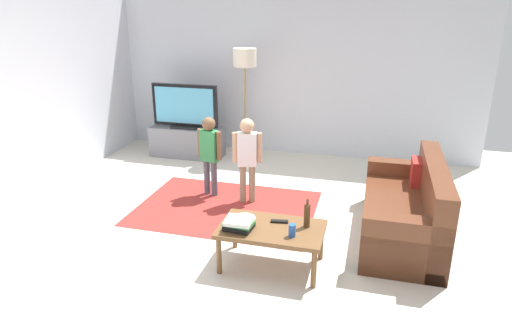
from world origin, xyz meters
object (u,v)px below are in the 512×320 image
at_px(child_near_tv, 210,149).
at_px(tv_remote, 279,221).
at_px(couch, 409,213).
at_px(book_stack, 239,224).
at_px(floor_lamp, 245,64).
at_px(bottle, 307,215).
at_px(soda_can, 292,230).
at_px(plate, 244,218).
at_px(coffee_table, 272,232).
at_px(tv, 185,107).
at_px(tv_stand, 187,142).
at_px(child_center, 247,153).

distance_m(child_near_tv, tv_remote, 1.84).
distance_m(couch, book_stack, 1.94).
height_order(floor_lamp, bottle, floor_lamp).
bearing_deg(tv_remote, soda_can, -63.60).
relative_size(soda_can, plate, 0.55).
relative_size(coffee_table, plate, 4.55).
bearing_deg(tv, tv_remote, -51.78).
height_order(tv_stand, bottle, bottle).
xyz_separation_m(child_center, soda_can, (0.86, -1.51, -0.19)).
height_order(floor_lamp, child_center, floor_lamp).
relative_size(child_near_tv, plate, 4.85).
bearing_deg(tv_remote, tv, 119.31).
relative_size(couch, child_center, 1.63).
xyz_separation_m(tv_stand, floor_lamp, (0.97, 0.15, 1.30)).
height_order(couch, child_near_tv, child_near_tv).
bearing_deg(floor_lamp, bottle, -63.45).
bearing_deg(couch, book_stack, -146.23).
relative_size(tv, child_near_tv, 1.03).
relative_size(couch, floor_lamp, 1.01).
relative_size(tv_stand, child_near_tv, 1.12).
bearing_deg(soda_can, tv_remote, 125.31).
bearing_deg(book_stack, soda_can, -0.26).
relative_size(tv_stand, bottle, 4.15).
bearing_deg(floor_lamp, couch, -40.34).
bearing_deg(child_center, tv_stand, 134.42).
relative_size(tv, floor_lamp, 0.62).
bearing_deg(coffee_table, child_center, 114.81).
distance_m(child_center, book_stack, 1.56).
bearing_deg(couch, child_near_tv, 168.13).
bearing_deg(plate, child_center, 104.86).
bearing_deg(tv, book_stack, -58.57).
height_order(tv, book_stack, tv).
height_order(tv_stand, plate, tv_stand).
bearing_deg(soda_can, tv, 128.00).
height_order(tv_stand, child_near_tv, child_near_tv).
bearing_deg(bottle, plate, 180.00).
distance_m(couch, soda_can, 1.54).
relative_size(child_near_tv, tv_remote, 6.28).
relative_size(floor_lamp, plate, 8.09).
height_order(floor_lamp, tv_remote, floor_lamp).
xyz_separation_m(coffee_table, plate, (-0.30, 0.10, 0.06)).
distance_m(tv_stand, plate, 3.34).
bearing_deg(child_center, book_stack, -76.89).
distance_m(tv_stand, book_stack, 3.54).
distance_m(coffee_table, book_stack, 0.33).
bearing_deg(tv, child_center, -45.19).
bearing_deg(floor_lamp, plate, -73.85).
distance_m(tv, couch, 3.98).
distance_m(tv, plate, 3.35).
distance_m(child_center, bottle, 1.61).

